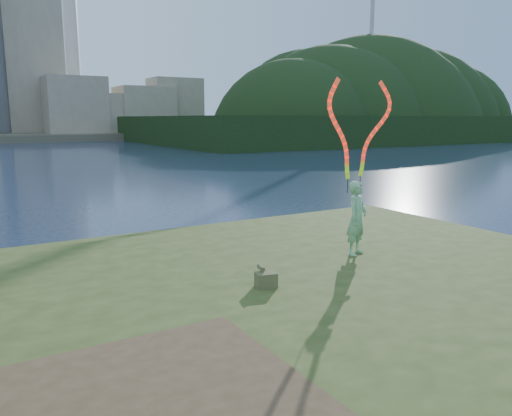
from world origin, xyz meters
TOP-DOWN VIEW (x-y plane):
  - ground at (0.00, 0.00)m, footprint 320.00×320.00m
  - grassy_knoll at (0.00, -2.30)m, footprint 20.00×18.00m
  - dirt_patch at (-2.20, -3.20)m, footprint 3.20×3.00m
  - wooded_hill at (59.57, 59.96)m, footprint 78.00×50.00m
  - woman_with_ribbons at (3.40, -0.01)m, footprint 1.86×0.85m
  - canvas_bag at (0.64, -0.85)m, footprint 0.41×0.46m

SIDE VIEW (x-z plane):
  - ground at x=0.00m, z-range 0.00..0.00m
  - wooded_hill at x=59.57m, z-range -31.34..31.66m
  - grassy_knoll at x=0.00m, z-range -0.06..0.74m
  - dirt_patch at x=-2.20m, z-range 0.80..0.82m
  - canvas_bag at x=0.64m, z-range 0.77..1.11m
  - woman_with_ribbons at x=3.40m, z-range 0.24..4.20m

